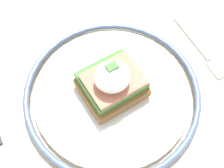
{
  "coord_description": "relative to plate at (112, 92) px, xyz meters",
  "views": [
    {
      "loc": [
        0.09,
        0.2,
        1.15
      ],
      "look_at": [
        -0.02,
        0.02,
        0.78
      ],
      "focal_mm": 45.0,
      "sensor_mm": 36.0,
      "label": 1
    }
  ],
  "objects": [
    {
      "name": "sandwich",
      "position": [
        -0.0,
        -0.0,
        0.03
      ],
      "size": [
        0.12,
        0.09,
        0.07
      ],
      "color": "brown",
      "rests_on": "plate"
    },
    {
      "name": "fork",
      "position": [
        -0.18,
        0.01,
        -0.01
      ],
      "size": [
        0.03,
        0.14,
        0.0
      ],
      "color": "silver",
      "rests_on": "dining_table"
    },
    {
      "name": "dining_table",
      "position": [
        0.02,
        -0.02,
        -0.12
      ],
      "size": [
        1.11,
        0.75,
        0.75
      ],
      "color": "#C6B28E",
      "rests_on": "ground_plane"
    },
    {
      "name": "plate",
      "position": [
        0.0,
        0.0,
        0.0
      ],
      "size": [
        0.28,
        0.28,
        0.02
      ],
      "color": "silver",
      "rests_on": "dining_table"
    }
  ]
}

